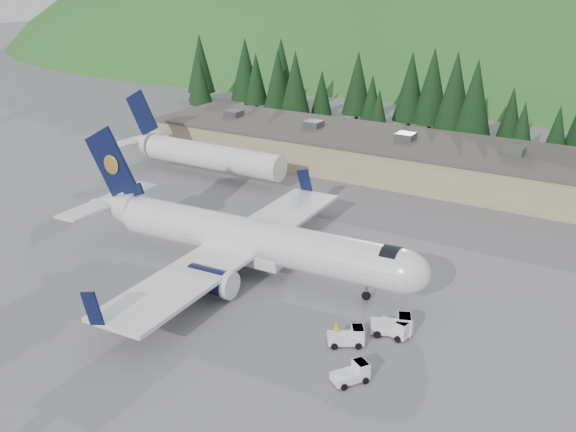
# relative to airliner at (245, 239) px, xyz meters

# --- Properties ---
(ground) EXTENTS (600.00, 600.00, 0.00)m
(ground) POSITION_rel_airliner_xyz_m (1.12, 0.06, -3.38)
(ground) COLOR slate
(airliner) EXTENTS (38.19, 35.81, 12.68)m
(airliner) POSITION_rel_airliner_xyz_m (0.00, 0.00, 0.00)
(airliner) COLOR white
(airliner) RESTS_ON ground
(second_airliner) EXTENTS (27.50, 11.00, 10.05)m
(second_airliner) POSITION_rel_airliner_xyz_m (-23.81, 22.06, -0.05)
(second_airliner) COLOR white
(second_airliner) RESTS_ON ground
(baggage_tug_a) EXTENTS (3.15, 2.75, 1.51)m
(baggage_tug_a) POSITION_rel_airliner_xyz_m (14.51, -6.64, -2.70)
(baggage_tug_a) COLOR white
(baggage_tug_a) RESTS_ON ground
(baggage_tug_b) EXTENTS (3.12, 2.20, 1.55)m
(baggage_tug_b) POSITION_rel_airliner_xyz_m (17.18, -3.49, -2.69)
(baggage_tug_b) COLOR white
(baggage_tug_b) RESTS_ON ground
(baggage_tug_c) EXTENTS (2.58, 2.93, 1.41)m
(baggage_tug_c) POSITION_rel_airliner_xyz_m (16.92, -10.84, -2.75)
(baggage_tug_c) COLOR white
(baggage_tug_c) RESTS_ON ground
(terminal_building) EXTENTS (71.00, 17.00, 6.10)m
(terminal_building) POSITION_rel_airliner_xyz_m (-3.90, 38.06, -0.76)
(terminal_building) COLOR gray
(terminal_building) RESTS_ON ground
(baggage_tug_d) EXTENTS (3.58, 2.88, 1.71)m
(baggage_tug_d) POSITION_rel_airliner_xyz_m (16.96, -3.31, -2.61)
(baggage_tug_d) COLOR white
(baggage_tug_d) RESTS_ON ground
(ramp_worker) EXTENTS (0.61, 0.40, 1.66)m
(ramp_worker) POSITION_rel_airliner_xyz_m (13.41, -6.72, -2.55)
(ramp_worker) COLOR gold
(ramp_worker) RESTS_ON ground
(tree_line) EXTENTS (113.23, 17.11, 14.24)m
(tree_line) POSITION_rel_airliner_xyz_m (-8.37, 61.24, 4.43)
(tree_line) COLOR black
(tree_line) RESTS_ON ground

